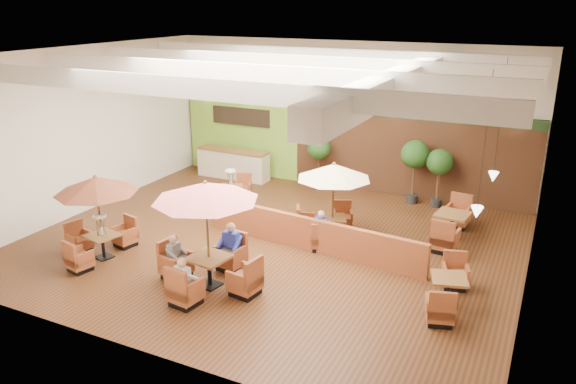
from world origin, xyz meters
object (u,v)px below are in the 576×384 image
Objects in this scene: table_3 at (231,191)px; diner_1 at (230,243)px; table_5 at (452,226)px; diner_0 at (184,276)px; table_2 at (332,184)px; diner_2 at (175,252)px; diner_3 at (321,226)px; table_0 at (96,199)px; topiary_2 at (440,164)px; topiary_1 at (415,157)px; topiary_0 at (319,150)px; booth_divider at (309,234)px; diner_4 at (321,226)px; service_counter at (233,164)px; table_1 at (207,216)px; table_4 at (448,291)px.

diner_1 is at bearing -80.52° from table_3.
table_3 is at bearing -171.98° from table_5.
table_2 is at bearing 86.56° from diner_0.
diner_3 is (2.71, 3.25, 0.02)m from diner_2.
diner_3 is at bearing 43.68° from table_0.
topiary_2 is 10.18m from diner_0.
topiary_1 is 2.99× the size of diner_3.
topiary_0 is 2.89× the size of diner_2.
diner_4 is (0.32, 0.17, 0.24)m from booth_divider.
topiary_0 is at bearing 32.66° from table_3.
topiary_1 is 9.34m from diner_2.
diner_4 reaches higher than service_counter.
table_5 is at bearing 17.19° from diner_4.
booth_divider is 3.11× the size of topiary_1.
diner_4 reaches higher than table_5.
table_3 is 3.75m from topiary_0.
diner_2 is (2.62, -0.08, -1.02)m from table_0.
table_1 reaches higher than topiary_0.
table_3 is at bearing 138.79° from table_2.
diner_4 reaches higher than table_4.
service_counter is 8.15m from table_0.
table_5 is (3.30, 1.57, -1.35)m from table_2.
table_2 is 1.04× the size of table_3.
table_5 is (-0.66, 4.00, 0.05)m from table_4.
table_2 is 3.22× the size of diner_0.
diner_1 is at bearing 97.97° from table_1.
service_counter is 3.15m from table_3.
diner_3 is (-2.25, -5.08, -0.80)m from topiary_2.
table_4 is 4.22m from diner_4.
diner_1 is 1.13× the size of diner_3.
diner_1 is (-1.36, -2.06, 0.29)m from booth_divider.
table_1 is 8.36m from topiary_0.
table_0 reaches higher than topiary_1.
topiary_2 is (0.86, -0.00, -0.16)m from topiary_1.
topiary_0 is (-2.18, 4.20, -0.22)m from table_2.
table_3 is 7.28m from topiary_2.
diner_2 is (3.18, -8.13, 0.14)m from service_counter.
table_2 is at bearing -34.40° from service_counter.
service_counter is 1.06× the size of table_5.
table_1 is at bearing 91.12° from diner_2.
service_counter is 3.48× the size of diner_1.
table_2 reaches higher than topiary_0.
diner_0 is 1.46m from diner_2.
table_5 is at bearing 0.64° from table_2.
table_2 is 1.34m from diner_4.
table_1 is (-1.36, -3.09, 1.41)m from booth_divider.
table_3 is 1.17× the size of topiary_2.
table_1 is 1.16× the size of table_3.
table_3 is 3.11× the size of diner_0.
topiary_2 is at bearing 87.20° from table_4.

